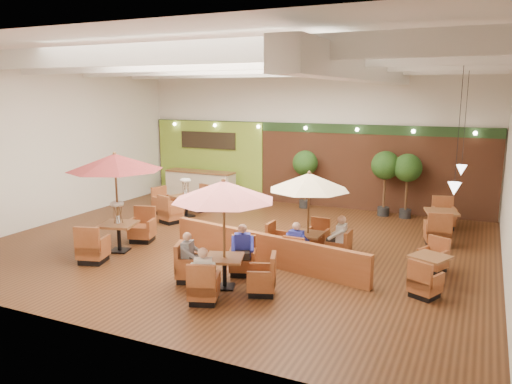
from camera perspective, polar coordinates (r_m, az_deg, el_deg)
The scene contains 17 objects.
room at distance 15.13m, azimuth 0.97°, elevation 8.44°, with size 14.04×14.00×5.52m.
service_counter at distance 21.06m, azimuth -6.37°, elevation 0.81°, with size 3.00×0.75×1.18m.
booth_divider at distance 12.96m, azimuth 0.95°, elevation -6.55°, with size 5.91×0.18×0.82m, color brown.
table_0 at distance 14.14m, azimuth -15.74°, elevation 1.69°, with size 2.60×2.89×2.81m.
table_1 at distance 11.10m, azimuth -3.70°, elevation -2.49°, with size 2.63×2.63×2.54m.
table_2 at distance 13.27m, azimuth 6.05°, elevation -0.74°, with size 2.29×2.29×2.37m.
table_3 at distance 18.21m, azimuth -8.67°, elevation -1.31°, with size 1.95×2.79×1.56m.
table_4 at distance 12.39m, azimuth 19.20°, elevation -8.44°, with size 1.02×2.47×0.86m.
table_5 at distance 16.46m, azimuth 20.34°, elevation -3.45°, with size 1.13×2.90×1.04m.
topiary_0 at distance 19.14m, azimuth 5.64°, elevation 3.05°, with size 0.96×0.96×2.23m.
topiary_1 at distance 18.37m, azimuth 14.57°, elevation 2.69°, with size 1.01×1.01×2.35m.
topiary_2 at distance 18.26m, azimuth 16.94°, elevation 2.38°, with size 0.99×0.99×2.30m.
diner_0 at distance 10.62m, azimuth -6.04°, elevation -8.75°, with size 0.43×0.42×0.77m.
diner_1 at distance 12.15m, azimuth -1.55°, elevation -6.04°, with size 0.45×0.43×0.80m.
diner_2 at distance 11.83m, azimuth -7.62°, elevation -6.75°, with size 0.34×0.39×0.73m.
diner_3 at distance 12.70m, azimuth 4.70°, elevation -5.42°, with size 0.36×0.29×0.74m.
diner_4 at distance 13.23m, azimuth 9.51°, elevation -4.75°, with size 0.33×0.40×0.80m.
Camera 1 is at (6.36, -12.60, 4.36)m, focal length 35.00 mm.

